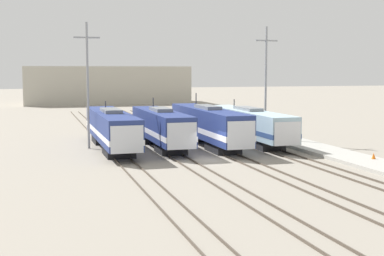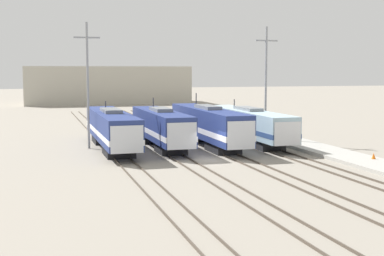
% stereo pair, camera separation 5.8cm
% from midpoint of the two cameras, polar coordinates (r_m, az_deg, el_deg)
% --- Properties ---
extents(ground_plane, '(400.00, 400.00, 0.00)m').
position_cam_midpoint_polar(ground_plane, '(48.25, 1.96, -3.37)').
color(ground_plane, gray).
extents(rail_pair_far_left, '(1.50, 120.00, 0.15)m').
position_cam_midpoint_polar(rail_pair_far_left, '(46.42, -7.02, -3.70)').
color(rail_pair_far_left, '#4C4238').
rests_on(rail_pair_far_left, ground_plane).
extents(rail_pair_center_left, '(1.51, 120.00, 0.15)m').
position_cam_midpoint_polar(rail_pair_center_left, '(47.50, -0.95, -3.43)').
color(rail_pair_center_left, '#4C4238').
rests_on(rail_pair_center_left, ground_plane).
extents(rail_pair_center_right, '(1.51, 120.00, 0.15)m').
position_cam_midpoint_polar(rail_pair_center_right, '(49.09, 4.78, -3.14)').
color(rail_pair_center_right, '#4C4238').
rests_on(rail_pair_center_right, ground_plane).
extents(rail_pair_far_right, '(1.50, 120.00, 0.15)m').
position_cam_midpoint_polar(rail_pair_far_right, '(51.14, 10.11, -2.84)').
color(rail_pair_far_right, '#4C4238').
rests_on(rail_pair_far_right, ground_plane).
extents(locomotive_far_left, '(3.11, 19.31, 4.67)m').
position_cam_midpoint_polar(locomotive_far_left, '(54.72, -8.58, -0.07)').
color(locomotive_far_left, black).
rests_on(locomotive_far_left, ground_plane).
extents(locomotive_center_left, '(3.01, 16.54, 5.03)m').
position_cam_midpoint_polar(locomotive_center_left, '(55.06, -3.24, 0.05)').
color(locomotive_center_left, black).
rests_on(locomotive_center_left, ground_plane).
extents(locomotive_center_right, '(2.92, 19.32, 5.44)m').
position_cam_midpoint_polar(locomotive_center_right, '(56.38, 1.81, 0.28)').
color(locomotive_center_right, black).
rests_on(locomotive_center_right, ground_plane).
extents(locomotive_far_right, '(3.02, 19.49, 4.61)m').
position_cam_midpoint_polar(locomotive_far_right, '(59.17, 6.16, 0.35)').
color(locomotive_far_right, '#232326').
rests_on(locomotive_far_right, ground_plane).
extents(catenary_tower_left, '(2.65, 0.24, 12.83)m').
position_cam_midpoint_polar(catenary_tower_left, '(55.44, -11.10, 4.83)').
color(catenary_tower_left, gray).
rests_on(catenary_tower_left, ground_plane).
extents(catenary_tower_right, '(2.65, 0.24, 12.83)m').
position_cam_midpoint_polar(catenary_tower_right, '(60.57, 7.85, 4.99)').
color(catenary_tower_right, gray).
rests_on(catenary_tower_right, ground_plane).
extents(platform, '(4.00, 120.00, 0.34)m').
position_cam_midpoint_polar(platform, '(53.22, 14.32, -2.48)').
color(platform, '#A8A59E').
rests_on(platform, ground_plane).
extents(traffic_cone, '(0.36, 0.36, 0.53)m').
position_cam_midpoint_polar(traffic_cone, '(49.01, 18.77, -2.83)').
color(traffic_cone, orange).
rests_on(traffic_cone, platform).
extents(depot_building, '(38.90, 15.77, 8.96)m').
position_cam_midpoint_polar(depot_building, '(133.02, -9.13, 4.56)').
color(depot_building, '#B2AD9E').
rests_on(depot_building, ground_plane).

